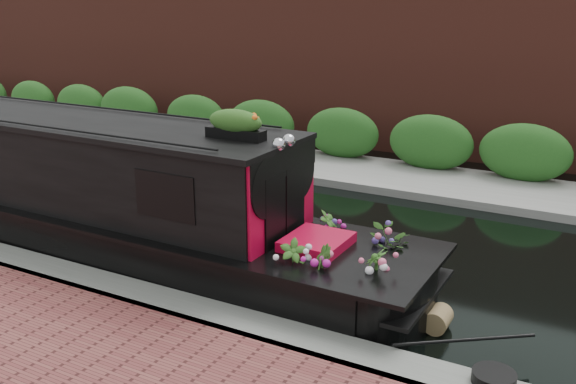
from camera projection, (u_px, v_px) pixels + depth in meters
The scene contains 8 objects.
ground at pixel (222, 223), 11.72m from camera, with size 80.00×80.00×0.00m, color black.
near_bank_coping at pixel (89, 294), 8.95m from camera, with size 40.00×0.60×0.50m, color slate.
far_bank_path at pixel (322, 170), 15.24m from camera, with size 40.00×2.40×0.34m, color gray.
far_hedge at pixel (338, 162), 15.99m from camera, with size 40.00×1.10×2.80m, color #24571D.
far_brick_wall at pixel (370, 145), 17.75m from camera, with size 40.00×1.00×8.00m, color #5C281F.
narrowboat at pixel (72, 196), 10.61m from camera, with size 11.73×2.14×2.75m.
rope_fender at pixel (438, 319), 7.95m from camera, with size 0.30×0.30×0.37m, color olive.
coiled_mooring_rope at pixel (494, 378), 6.46m from camera, with size 0.44×0.44×0.12m, color black.
Camera 1 is at (6.35, -9.09, 4.01)m, focal length 40.00 mm.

